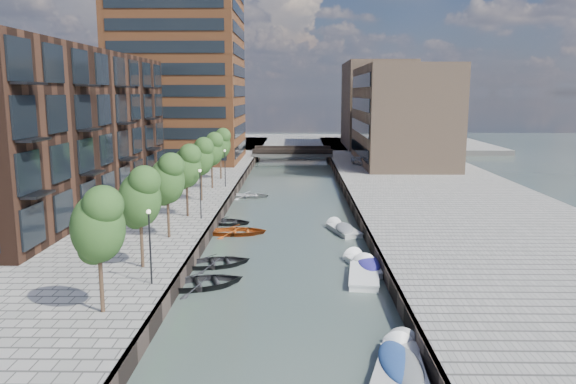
{
  "coord_description": "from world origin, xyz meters",
  "views": [
    {
      "loc": [
        0.67,
        -21.07,
        11.23
      ],
      "look_at": [
        0.0,
        22.6,
        3.5
      ],
      "focal_mm": 35.0,
      "sensor_mm": 36.0,
      "label": 1
    }
  ],
  "objects_px": {
    "tree_5": "(211,149)",
    "motorboat_0": "(398,362)",
    "tree_6": "(220,143)",
    "motorboat_2": "(364,275)",
    "sloop_3": "(249,198)",
    "motorboat_1": "(403,366)",
    "tree_4": "(200,156)",
    "sloop_1": "(204,287)",
    "car": "(360,160)",
    "tree_1": "(140,196)",
    "bridge": "(293,153)",
    "motorboat_4": "(342,230)",
    "sloop_0": "(217,266)",
    "tree_2": "(167,178)",
    "tree_0": "(98,223)",
    "motorboat_3": "(366,264)",
    "sloop_4": "(226,224)",
    "sloop_2": "(238,234)",
    "tree_3": "(186,165)"
  },
  "relations": [
    {
      "from": "tree_6",
      "to": "motorboat_2",
      "type": "xyz_separation_m",
      "value": [
        13.38,
        -33.57,
        -5.21
      ]
    },
    {
      "from": "tree_1",
      "to": "motorboat_0",
      "type": "xyz_separation_m",
      "value": [
        13.43,
        -10.22,
        -5.12
      ]
    },
    {
      "from": "car",
      "to": "sloop_4",
      "type": "bearing_deg",
      "value": -138.71
    },
    {
      "from": "tree_4",
      "to": "sloop_1",
      "type": "distance_m",
      "value": 22.62
    },
    {
      "from": "tree_6",
      "to": "motorboat_2",
      "type": "distance_m",
      "value": 36.51
    },
    {
      "from": "sloop_2",
      "to": "tree_0",
      "type": "bearing_deg",
      "value": 164.03
    },
    {
      "from": "tree_6",
      "to": "car",
      "type": "height_order",
      "value": "tree_6"
    },
    {
      "from": "sloop_3",
      "to": "motorboat_0",
      "type": "bearing_deg",
      "value": -164.59
    },
    {
      "from": "bridge",
      "to": "tree_2",
      "type": "height_order",
      "value": "tree_2"
    },
    {
      "from": "tree_6",
      "to": "sloop_3",
      "type": "relative_size",
      "value": 1.38
    },
    {
      "from": "sloop_1",
      "to": "tree_3",
      "type": "bearing_deg",
      "value": -6.44
    },
    {
      "from": "sloop_0",
      "to": "tree_1",
      "type": "bearing_deg",
      "value": 113.45
    },
    {
      "from": "bridge",
      "to": "tree_6",
      "type": "relative_size",
      "value": 2.18
    },
    {
      "from": "tree_0",
      "to": "sloop_0",
      "type": "height_order",
      "value": "tree_0"
    },
    {
      "from": "bridge",
      "to": "tree_0",
      "type": "relative_size",
      "value": 2.18
    },
    {
      "from": "tree_3",
      "to": "sloop_2",
      "type": "relative_size",
      "value": 1.3
    },
    {
      "from": "tree_3",
      "to": "tree_4",
      "type": "distance_m",
      "value": 7.0
    },
    {
      "from": "car",
      "to": "tree_1",
      "type": "bearing_deg",
      "value": -134.81
    },
    {
      "from": "motorboat_1",
      "to": "car",
      "type": "bearing_deg",
      "value": 85.36
    },
    {
      "from": "sloop_1",
      "to": "sloop_3",
      "type": "height_order",
      "value": "sloop_1"
    },
    {
      "from": "motorboat_2",
      "to": "motorboat_4",
      "type": "bearing_deg",
      "value": 92.23
    },
    {
      "from": "motorboat_1",
      "to": "motorboat_3",
      "type": "bearing_deg",
      "value": 89.35
    },
    {
      "from": "sloop_3",
      "to": "motorboat_1",
      "type": "relative_size",
      "value": 0.94
    },
    {
      "from": "tree_1",
      "to": "tree_0",
      "type": "bearing_deg",
      "value": -90.0
    },
    {
      "from": "tree_1",
      "to": "car",
      "type": "bearing_deg",
      "value": 69.28
    },
    {
      "from": "tree_5",
      "to": "motorboat_2",
      "type": "relative_size",
      "value": 1.14
    },
    {
      "from": "tree_6",
      "to": "motorboat_2",
      "type": "relative_size",
      "value": 1.14
    },
    {
      "from": "sloop_4",
      "to": "sloop_2",
      "type": "bearing_deg",
      "value": -150.57
    },
    {
      "from": "sloop_3",
      "to": "sloop_4",
      "type": "height_order",
      "value": "sloop_3"
    },
    {
      "from": "sloop_1",
      "to": "tree_4",
      "type": "bearing_deg",
      "value": -10.94
    },
    {
      "from": "tree_2",
      "to": "sloop_4",
      "type": "xyz_separation_m",
      "value": [
        3.1,
        8.26,
        -5.31
      ]
    },
    {
      "from": "sloop_3",
      "to": "car",
      "type": "distance_m",
      "value": 25.26
    },
    {
      "from": "sloop_0",
      "to": "sloop_1",
      "type": "xyz_separation_m",
      "value": [
        -0.22,
        -4.07,
        0.0
      ]
    },
    {
      "from": "bridge",
      "to": "motorboat_0",
      "type": "height_order",
      "value": "bridge"
    },
    {
      "from": "sloop_4",
      "to": "tree_0",
      "type": "bearing_deg",
      "value": 179.64
    },
    {
      "from": "sloop_2",
      "to": "tree_6",
      "type": "bearing_deg",
      "value": 8.47
    },
    {
      "from": "sloop_3",
      "to": "motorboat_2",
      "type": "distance_m",
      "value": 28.03
    },
    {
      "from": "tree_5",
      "to": "motorboat_0",
      "type": "bearing_deg",
      "value": -70.64
    },
    {
      "from": "sloop_3",
      "to": "motorboat_4",
      "type": "bearing_deg",
      "value": -147.97
    },
    {
      "from": "tree_0",
      "to": "motorboat_1",
      "type": "relative_size",
      "value": 1.3
    },
    {
      "from": "motorboat_3",
      "to": "car",
      "type": "height_order",
      "value": "car"
    },
    {
      "from": "tree_2",
      "to": "motorboat_1",
      "type": "xyz_separation_m",
      "value": [
        13.57,
        -17.57,
        -5.13
      ]
    },
    {
      "from": "motorboat_4",
      "to": "tree_2",
      "type": "bearing_deg",
      "value": -156.11
    },
    {
      "from": "tree_0",
      "to": "motorboat_3",
      "type": "bearing_deg",
      "value": 36.77
    },
    {
      "from": "tree_6",
      "to": "sloop_1",
      "type": "bearing_deg",
      "value": -84.02
    },
    {
      "from": "tree_5",
      "to": "sloop_3",
      "type": "relative_size",
      "value": 1.38
    },
    {
      "from": "bridge",
      "to": "motorboat_2",
      "type": "bearing_deg",
      "value": -85.32
    },
    {
      "from": "tree_3",
      "to": "motorboat_2",
      "type": "distance_m",
      "value": 19.08
    },
    {
      "from": "tree_1",
      "to": "tree_2",
      "type": "distance_m",
      "value": 7.0
    },
    {
      "from": "sloop_3",
      "to": "motorboat_0",
      "type": "relative_size",
      "value": 0.88
    }
  ]
}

